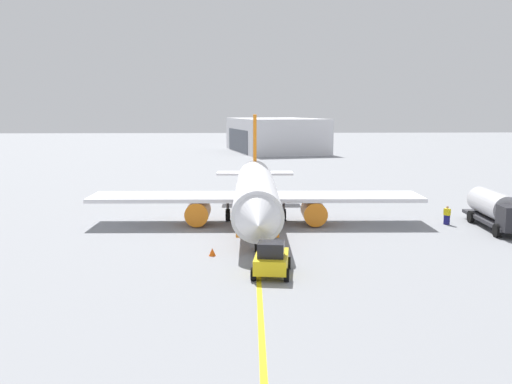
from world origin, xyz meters
TOP-DOWN VIEW (x-y plane):
  - ground_plane at (0.00, 0.00)m, footprint 400.00×400.00m
  - airplane at (-0.47, 0.02)m, footprint 28.89×29.96m
  - fuel_tanker at (2.45, 20.74)m, footprint 9.67×3.33m
  - pushback_tug at (14.95, 0.32)m, footprint 3.84×2.75m
  - refueling_worker at (0.48, 17.18)m, footprint 0.63×0.58m
  - safety_cone_nose at (10.25, -3.53)m, footprint 0.51×0.51m
  - distant_hangar at (-87.66, 8.44)m, footprint 33.73×24.48m
  - taxi_line_marking at (0.00, 0.00)m, footprint 79.96×2.85m

SIDE VIEW (x-z plane):
  - ground_plane at x=0.00m, z-range 0.00..0.00m
  - taxi_line_marking at x=0.00m, z-range 0.00..0.01m
  - safety_cone_nose at x=10.25m, z-range 0.00..0.56m
  - refueling_worker at x=0.48m, z-range -0.03..1.68m
  - pushback_tug at x=14.95m, z-range -0.09..2.11m
  - fuel_tanker at x=2.45m, z-range 0.14..3.29m
  - airplane at x=-0.47m, z-range -2.18..7.55m
  - distant_hangar at x=-87.66m, z-range 0.00..8.20m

